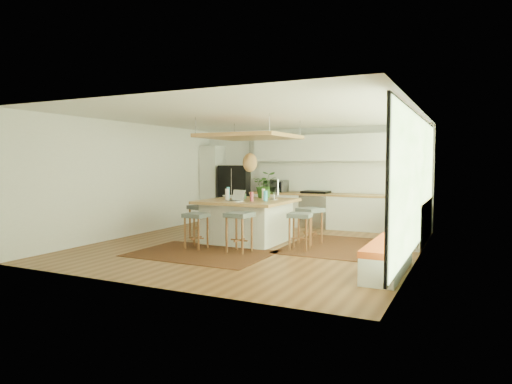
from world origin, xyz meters
The scene contains 37 objects.
floor centered at (0.00, 0.00, 0.00)m, with size 7.00×7.00×0.00m, color #573319.
ceiling centered at (0.00, 0.00, 2.70)m, with size 7.00×7.00×0.00m, color white.
wall_back centered at (0.00, 3.50, 1.35)m, with size 6.50×6.50×0.00m, color silver.
wall_front centered at (0.00, -3.50, 1.35)m, with size 6.50×6.50×0.00m, color silver.
wall_left centered at (-3.25, 0.00, 1.35)m, with size 7.00×7.00×0.00m, color silver.
wall_right centered at (3.25, 0.00, 1.35)m, with size 7.00×7.00×0.00m, color silver.
window_wall centered at (3.22, 0.00, 1.40)m, with size 0.10×6.20×2.60m, color black, non-canonical shape.
pantry centered at (-2.95, 3.18, 1.12)m, with size 0.55×0.60×2.25m, color silver.
back_counter_base centered at (0.55, 3.18, 0.44)m, with size 4.20×0.60×0.88m, color silver.
back_counter_top centered at (0.55, 3.18, 0.90)m, with size 4.24×0.64×0.05m, color #9B6A37.
backsplash centered at (0.55, 3.48, 1.35)m, with size 4.20×0.02×0.80m, color white.
upper_cabinets centered at (0.55, 3.32, 2.15)m, with size 4.20×0.34×0.70m, color silver.
range centered at (0.30, 3.18, 0.50)m, with size 0.76×0.62×1.00m, color #A5A5AA, non-canonical shape.
right_counter_base centered at (2.93, 2.00, 0.44)m, with size 0.60×2.50×0.88m, color silver.
right_counter_top centered at (2.93, 2.00, 0.90)m, with size 0.64×2.54×0.05m, color #9B6A37.
window_bench centered at (2.95, -1.20, 0.25)m, with size 0.52×2.00×0.50m, color silver, non-canonical shape.
ceiling_panel centered at (-0.30, 0.40, 2.05)m, with size 1.86×1.86×0.80m, color #9B6A37, non-canonical shape.
rug_near centered at (-0.54, -1.20, 0.01)m, with size 2.60×1.80×0.01m, color black.
rug_right centered at (1.51, 0.66, 0.01)m, with size 1.80×2.60×0.01m, color black.
fridge centered at (-2.18, 3.15, 0.93)m, with size 0.83×0.65×1.67m, color black, non-canonical shape.
island centered at (-0.35, 0.39, 0.47)m, with size 1.85×1.85×0.93m, color #9B6A37, non-canonical shape.
stool_near_left centered at (-0.90, -0.83, 0.35)m, with size 0.43×0.43×0.73m, color #4A5052, non-canonical shape.
stool_near_right centered at (0.07, -0.79, 0.35)m, with size 0.47×0.47×0.79m, color #4A5052, non-canonical shape.
stool_right_front centered at (1.03, -0.03, 0.35)m, with size 0.44×0.44×0.74m, color #4A5052, non-canonical shape.
stool_right_back centered at (1.00, 0.70, 0.35)m, with size 0.46×0.46×0.78m, color #4A5052, non-canonical shape.
stool_left_side centered at (-1.51, 0.28, 0.35)m, with size 0.46×0.46×0.77m, color #4A5052, non-canonical shape.
laptop centered at (-0.43, -0.06, 1.05)m, with size 0.34×0.37×0.26m, color #A5A5AA, non-canonical shape.
monitor centered at (0.15, 0.69, 1.19)m, with size 0.51×0.18×0.47m, color #A5A5AA, non-canonical shape.
microwave centered at (-0.85, 3.13, 1.13)m, with size 0.61×0.34×0.41m, color #A5A5AA.
island_plant centered at (-0.21, 1.00, 1.17)m, with size 0.55×0.61×0.48m, color #1E4C19.
island_bowl centered at (-1.02, 0.71, 0.96)m, with size 0.24×0.24×0.06m, color white.
island_bottle_0 centered at (-0.90, 0.49, 1.03)m, with size 0.07×0.07×0.19m, color #38B8E3.
island_bottle_1 centered at (-0.75, 0.24, 1.03)m, with size 0.07×0.07×0.19m, color white.
island_bottle_2 centered at (-0.10, 0.09, 1.03)m, with size 0.07×0.07×0.19m, color #8C2E40.
island_bottle_3 centered at (0.00, 0.44, 1.03)m, with size 0.07×0.07×0.19m, color white.
island_bottle_4 centered at (-0.55, 0.64, 1.03)m, with size 0.07×0.07×0.19m, color #48784E.
island_bottle_5 centered at (0.15, 0.29, 1.03)m, with size 0.07×0.07×0.19m, color #38B8E3.
Camera 1 is at (4.15, -8.48, 1.74)m, focal length 31.73 mm.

